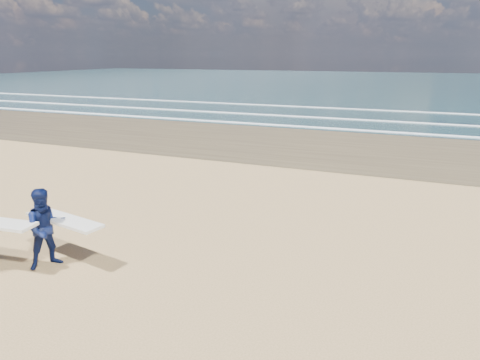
% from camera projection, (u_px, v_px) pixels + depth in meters
% --- Properties ---
extents(surfer_far, '(2.26, 1.38, 1.88)m').
position_uv_depth(surfer_far, '(48.00, 228.00, 9.77)').
color(surfer_far, '#0B1540').
rests_on(surfer_far, ground).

